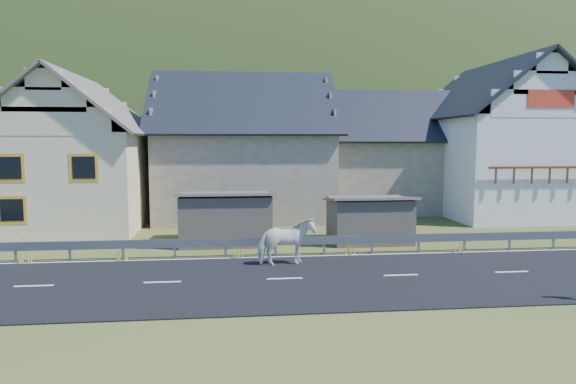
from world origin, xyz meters
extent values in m
plane|color=#394318|center=(0.00, 0.00, 0.00)|extent=(160.00, 160.00, 0.00)
cube|color=black|center=(0.00, 0.00, 0.02)|extent=(60.00, 7.00, 0.04)
cube|color=silver|center=(0.00, 0.00, 0.04)|extent=(60.00, 6.60, 0.01)
cube|color=#93969B|center=(0.00, 3.68, 0.58)|extent=(28.00, 0.08, 0.34)
cube|color=#93969B|center=(-10.00, 3.70, 0.35)|extent=(0.10, 0.06, 0.70)
cube|color=#93969B|center=(-8.00, 3.70, 0.35)|extent=(0.10, 0.06, 0.70)
cube|color=#93969B|center=(-6.00, 3.70, 0.35)|extent=(0.10, 0.06, 0.70)
cube|color=#93969B|center=(-4.00, 3.70, 0.35)|extent=(0.10, 0.06, 0.70)
cube|color=#93969B|center=(-2.00, 3.70, 0.35)|extent=(0.10, 0.06, 0.70)
cube|color=#93969B|center=(0.00, 3.70, 0.35)|extent=(0.10, 0.06, 0.70)
cube|color=#93969B|center=(2.00, 3.70, 0.35)|extent=(0.10, 0.06, 0.70)
cube|color=#93969B|center=(4.00, 3.70, 0.35)|extent=(0.10, 0.06, 0.70)
cube|color=#93969B|center=(6.00, 3.70, 0.35)|extent=(0.10, 0.06, 0.70)
cube|color=#93969B|center=(8.00, 3.70, 0.35)|extent=(0.10, 0.06, 0.70)
cube|color=#93969B|center=(10.00, 3.70, 0.35)|extent=(0.10, 0.06, 0.70)
cube|color=#93969B|center=(12.00, 3.70, 0.35)|extent=(0.10, 0.06, 0.70)
cube|color=brown|center=(-2.00, 6.50, 1.10)|extent=(4.30, 3.30, 2.40)
cube|color=brown|center=(4.50, 6.00, 1.00)|extent=(3.80, 2.90, 2.20)
cube|color=beige|center=(-10.00, 12.00, 2.50)|extent=(7.00, 9.00, 5.00)
cube|color=gold|center=(-11.60, 7.50, 3.40)|extent=(1.30, 0.12, 1.30)
cube|color=gold|center=(-8.40, 7.50, 3.40)|extent=(1.30, 0.12, 1.30)
cube|color=gold|center=(-11.60, 7.50, 1.50)|extent=(1.30, 0.12, 1.30)
cube|color=tan|center=(-12.00, 13.50, 6.56)|extent=(0.70, 0.70, 2.40)
cube|color=tan|center=(-1.00, 15.00, 2.50)|extent=(10.00, 9.00, 5.00)
cube|color=tan|center=(9.00, 17.00, 2.30)|extent=(9.00, 8.00, 4.60)
cube|color=white|center=(15.00, 14.00, 3.00)|extent=(8.00, 10.00, 6.00)
cube|color=red|center=(15.00, 8.97, 6.80)|extent=(2.60, 0.06, 0.90)
cube|color=brown|center=(15.00, 8.75, 3.20)|extent=(6.80, 0.12, 0.12)
ellipsoid|color=#233813|center=(5.00, 180.00, -20.00)|extent=(440.00, 280.00, 260.00)
ellipsoid|color=black|center=(-55.00, 110.00, 6.00)|extent=(76.00, 50.00, 28.00)
imported|color=white|center=(0.25, 1.90, 0.92)|extent=(1.30, 2.21, 1.75)
camera|label=1|loc=(-1.71, -16.63, 4.65)|focal=32.00mm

